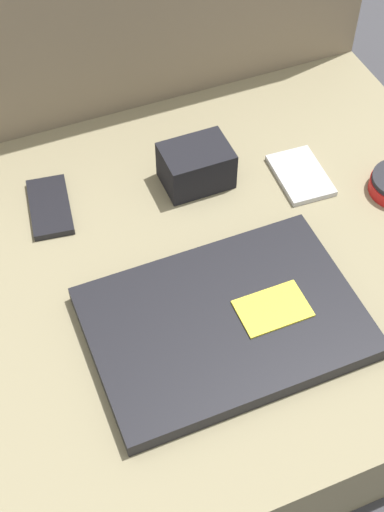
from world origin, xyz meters
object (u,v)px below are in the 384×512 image
laptop (226,322)px  phone_black (50,207)px  phone_silver (301,175)px  camera_pouch (196,166)px

laptop → phone_black: bearing=118.6°
phone_silver → camera_pouch: camera_pouch is taller
phone_silver → phone_black: (-0.37, 0.08, 0.00)m
phone_silver → camera_pouch: size_ratio=1.10×
phone_black → camera_pouch: (0.22, -0.03, 0.03)m
laptop → phone_silver: size_ratio=3.08×
laptop → phone_silver: laptop is taller
phone_silver → phone_black: phone_black is taller
phone_black → phone_silver: bearing=-4.0°
laptop → camera_pouch: size_ratio=3.40×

